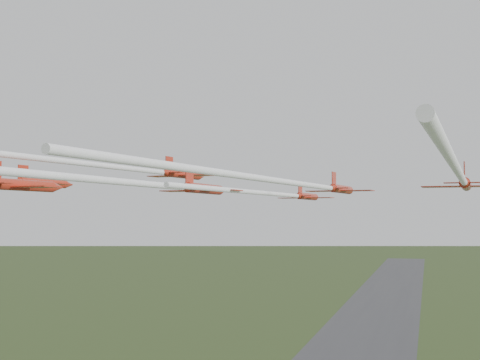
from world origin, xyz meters
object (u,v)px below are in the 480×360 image
(jet_row2_left, at_px, (132,169))
(jet_row3_right, at_px, (461,177))
(jet_row2_right, at_px, (301,184))
(jet_row3_mid, at_px, (131,182))
(jet_lead, at_px, (283,194))

(jet_row2_left, relative_size, jet_row3_right, 1.05)
(jet_row2_right, relative_size, jet_row3_mid, 0.95)
(jet_lead, bearing_deg, jet_row3_right, -50.73)
(jet_row2_right, bearing_deg, jet_row3_mid, -133.17)
(jet_row2_right, height_order, jet_row3_mid, jet_row3_mid)
(jet_row2_left, bearing_deg, jet_row2_right, -9.57)
(jet_row2_left, xyz_separation_m, jet_row2_right, (23.46, -7.74, -2.61))
(jet_lead, bearing_deg, jet_row2_left, -133.72)
(jet_row2_right, bearing_deg, jet_row2_left, 169.41)
(jet_row3_mid, bearing_deg, jet_lead, 81.98)
(jet_lead, distance_m, jet_row3_mid, 34.05)
(jet_lead, bearing_deg, jet_row3_mid, -95.93)
(jet_row2_left, bearing_deg, jet_lead, 47.38)
(jet_lead, height_order, jet_row2_left, jet_row2_left)
(jet_row2_right, height_order, jet_row3_right, jet_row2_right)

